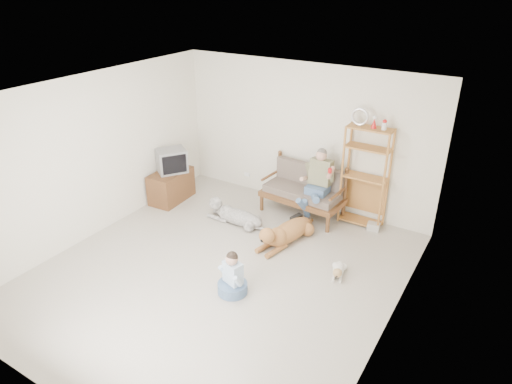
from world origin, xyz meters
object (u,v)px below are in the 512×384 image
Objects in this scene: golden_retriever at (285,233)px; loveseat at (304,189)px; tv_stand at (171,186)px; etagere at (365,176)px.

loveseat is at bearing 112.76° from golden_retriever.
loveseat is 2.62m from tv_stand.
tv_stand is at bearing -172.81° from golden_retriever.
loveseat is 1.67× the size of tv_stand.
golden_retriever is (2.67, -0.23, -0.12)m from tv_stand.
tv_stand is (-2.46, -0.87, -0.19)m from loveseat.
etagere is 3.72m from tv_stand.
etagere is (1.05, 0.19, 0.44)m from loveseat.
etagere is at bearing 14.59° from loveseat.
golden_retriever is at bearing -75.09° from loveseat.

